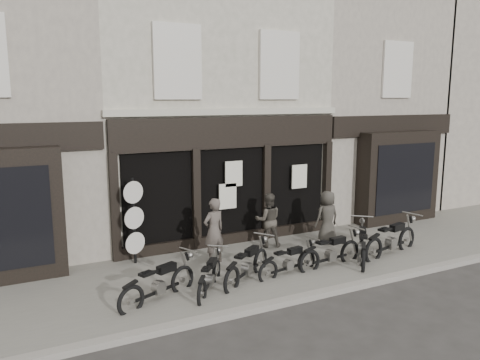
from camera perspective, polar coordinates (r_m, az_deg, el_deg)
name	(u,v)px	position (r m, az deg, el deg)	size (l,w,h in m)	color
ground_plane	(283,279)	(11.90, 5.28, -11.96)	(90.00, 90.00, 0.00)	#2D2B28
pavement	(265,266)	(12.60, 3.09, -10.37)	(30.00, 4.20, 0.12)	#666159
kerb	(313,296)	(10.92, 8.85, -13.74)	(30.00, 0.25, 0.13)	gray
central_building	(194,109)	(16.40, -5.65, 8.66)	(7.30, 6.22, 8.34)	beige
neighbour_right	(341,108)	(19.55, 12.25, 8.56)	(5.60, 6.73, 8.34)	#A29889
filler_right	(474,105)	(25.52, 26.67, 8.14)	(11.00, 6.00, 8.20)	#A29889
motorcycle_0	(159,286)	(10.54, -9.85, -12.67)	(1.99, 1.14, 1.02)	black
motorcycle_1	(210,279)	(10.92, -3.71, -11.96)	(1.34, 1.62, 0.91)	black
motorcycle_2	(247,267)	(11.46, 0.89, -10.62)	(1.87, 1.43, 1.02)	black
motorcycle_3	(289,264)	(11.87, 5.94, -10.16)	(1.88, 0.62, 0.91)	black
motorcycle_4	(331,255)	(12.59, 11.04, -8.91)	(2.11, 0.58, 1.01)	black
motorcycle_5	(362,248)	(13.24, 14.68, -7.97)	(1.65, 1.90, 1.09)	black
motorcycle_6	(391,242)	(13.89, 17.96, -7.22)	(2.33, 0.86, 1.13)	black
man_left	(214,231)	(12.38, -3.21, -6.20)	(0.64, 0.42, 1.75)	#4D453F
man_centre	(268,220)	(13.75, 3.44, -4.89)	(0.77, 0.60, 1.59)	#3D3831
man_right	(327,217)	(14.30, 10.58, -4.46)	(0.78, 0.51, 1.60)	#36332D
advert_sign_post	(134,225)	(12.57, -12.76, -5.33)	(0.57, 0.38, 2.41)	black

